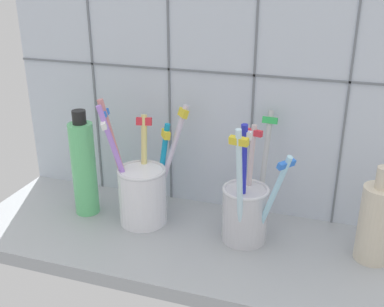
{
  "coord_description": "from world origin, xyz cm",
  "views": [
    {
      "loc": [
        18.37,
        -53.06,
        38.23
      ],
      "look_at": [
        0.0,
        2.45,
        13.98
      ],
      "focal_mm": 43.6,
      "sensor_mm": 36.0,
      "label": 1
    }
  ],
  "objects": [
    {
      "name": "soap_bottle",
      "position": [
        -17.11,
        2.4,
        9.55
      ],
      "size": [
        3.66,
        3.66,
        16.44
      ],
      "color": "#66D481",
      "rests_on": "counter_slab"
    },
    {
      "name": "toothbrush_cup_right",
      "position": [
        7.79,
        2.43,
        6.91
      ],
      "size": [
        9.72,
        12.79,
        17.89
      ],
      "color": "silver",
      "rests_on": "counter_slab"
    },
    {
      "name": "toothbrush_cup_left",
      "position": [
        -7.73,
        2.63,
        7.11
      ],
      "size": [
        11.6,
        9.74,
        18.78
      ],
      "color": "white",
      "rests_on": "counter_slab"
    },
    {
      "name": "ceramic_vase",
      "position": [
        24.56,
        3.12,
        7.49
      ],
      "size": [
        4.5,
        4.5,
        13.08
      ],
      "color": "beige",
      "rests_on": "counter_slab"
    },
    {
      "name": "counter_slab",
      "position": [
        0.0,
        0.0,
        1.0
      ],
      "size": [
        64.0,
        22.0,
        2.0
      ],
      "primitive_type": "cube",
      "color": "#9EA3A8",
      "rests_on": "ground"
    },
    {
      "name": "tile_wall_back",
      "position": [
        0.0,
        12.0,
        22.5
      ],
      "size": [
        64.0,
        2.2,
        45.0
      ],
      "color": "silver",
      "rests_on": "ground"
    }
  ]
}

